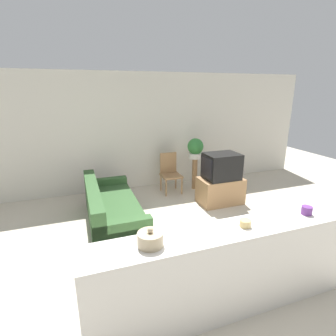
% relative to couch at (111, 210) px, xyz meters
% --- Properties ---
extents(ground_plane, '(14.00, 14.00, 0.00)m').
position_rel_couch_xyz_m(ground_plane, '(0.92, -1.72, -0.27)').
color(ground_plane, beige).
extents(wall_back, '(9.00, 0.06, 2.70)m').
position_rel_couch_xyz_m(wall_back, '(0.92, 1.71, 1.08)').
color(wall_back, beige).
rests_on(wall_back, ground_plane).
extents(couch, '(0.85, 2.08, 0.75)m').
position_rel_couch_xyz_m(couch, '(0.00, 0.00, 0.00)').
color(couch, '#33562D').
rests_on(couch, ground_plane).
extents(tv_stand, '(0.90, 0.56, 0.55)m').
position_rel_couch_xyz_m(tv_stand, '(2.30, 0.17, 0.01)').
color(tv_stand, '#9E754C').
rests_on(tv_stand, ground_plane).
extents(television, '(0.70, 0.53, 0.53)m').
position_rel_couch_xyz_m(television, '(2.29, 0.17, 0.54)').
color(television, black).
rests_on(television, tv_stand).
extents(wooden_chair, '(0.44, 0.44, 0.91)m').
position_rel_couch_xyz_m(wooden_chair, '(1.53, 1.15, 0.22)').
color(wooden_chair, '#9E754C').
rests_on(wooden_chair, ground_plane).
extents(plant_stand, '(0.12, 0.12, 0.76)m').
position_rel_couch_xyz_m(plant_stand, '(2.15, 1.11, 0.11)').
color(plant_stand, '#9E754C').
rests_on(plant_stand, ground_plane).
extents(potted_plant, '(0.37, 0.37, 0.47)m').
position_rel_couch_xyz_m(potted_plant, '(2.15, 1.11, 0.74)').
color(potted_plant, white).
rests_on(potted_plant, plant_stand).
extents(foreground_counter, '(2.99, 0.44, 0.96)m').
position_rel_couch_xyz_m(foreground_counter, '(0.92, -2.30, 0.22)').
color(foreground_counter, silver).
rests_on(foreground_counter, ground_plane).
extents(decorative_bowl, '(0.24, 0.24, 0.18)m').
position_rel_couch_xyz_m(decorative_bowl, '(0.08, -2.30, 0.76)').
color(decorative_bowl, tan).
rests_on(decorative_bowl, foreground_counter).
extents(candle_jar, '(0.12, 0.12, 0.07)m').
position_rel_couch_xyz_m(candle_jar, '(1.09, -2.30, 0.73)').
color(candle_jar, tan).
rests_on(candle_jar, foreground_counter).
extents(coffee_tin, '(0.12, 0.12, 0.09)m').
position_rel_couch_xyz_m(coffee_tin, '(1.90, -2.30, 0.74)').
color(coffee_tin, '#66337F').
rests_on(coffee_tin, foreground_counter).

